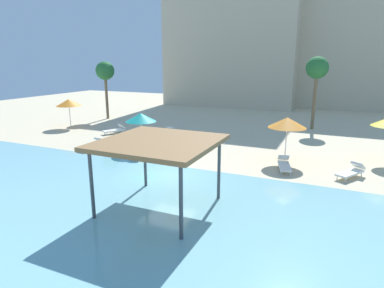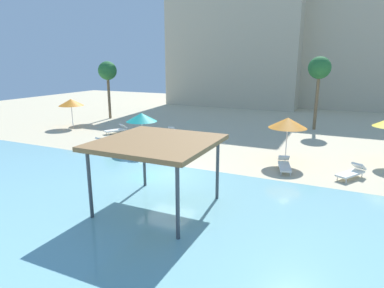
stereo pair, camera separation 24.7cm
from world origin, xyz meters
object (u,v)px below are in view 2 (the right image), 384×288
at_px(lounge_chair_0, 117,129).
at_px(lounge_chair_6, 352,172).
at_px(beach_umbrella_orange_0, 288,123).
at_px(lounge_chair_4, 284,164).
at_px(lounge_chair_3, 168,132).
at_px(palm_tree_0, 319,70).
at_px(lounge_chair_2, 137,152).
at_px(lounge_chair_1, 95,145).
at_px(lounge_chair_5, 170,140).
at_px(palm_tree_1, 108,72).
at_px(beach_umbrella_orange_3, 71,102).
at_px(shade_pavilion, 157,144).
at_px(beach_umbrella_teal_1, 142,117).

distance_m(lounge_chair_0, lounge_chair_6, 18.29).
bearing_deg(lounge_chair_6, beach_umbrella_orange_0, -79.77).
distance_m(beach_umbrella_orange_0, lounge_chair_4, 2.61).
distance_m(lounge_chair_3, lounge_chair_6, 14.12).
bearing_deg(lounge_chair_6, palm_tree_0, -135.59).
bearing_deg(lounge_chair_3, lounge_chair_2, 18.46).
bearing_deg(beach_umbrella_orange_0, lounge_chair_0, 170.32).
relative_size(lounge_chair_1, lounge_chair_4, 0.97).
distance_m(lounge_chair_5, lounge_chair_6, 12.13).
bearing_deg(lounge_chair_1, palm_tree_0, 140.40).
height_order(lounge_chair_2, palm_tree_0, palm_tree_0).
xyz_separation_m(lounge_chair_6, palm_tree_1, (-23.21, 9.56, 4.50)).
height_order(lounge_chair_0, lounge_chair_5, same).
bearing_deg(lounge_chair_0, beach_umbrella_orange_3, -67.27).
height_order(lounge_chair_5, lounge_chair_6, same).
bearing_deg(palm_tree_1, beach_umbrella_orange_3, -90.00).
bearing_deg(palm_tree_1, lounge_chair_6, -22.39).
height_order(lounge_chair_6, palm_tree_1, palm_tree_1).
bearing_deg(palm_tree_0, palm_tree_1, -171.73).
bearing_deg(lounge_chair_4, lounge_chair_2, -96.45).
bearing_deg(palm_tree_1, lounge_chair_5, -33.15).
xyz_separation_m(shade_pavilion, lounge_chair_2, (-5.01, 5.88, -2.39)).
relative_size(lounge_chair_6, palm_tree_1, 0.33).
bearing_deg(lounge_chair_0, lounge_chair_6, 104.97).
bearing_deg(palm_tree_0, lounge_chair_2, -123.65).
distance_m(beach_umbrella_orange_0, beach_umbrella_orange_3, 19.80).
bearing_deg(shade_pavilion, lounge_chair_4, 61.73).
bearing_deg(palm_tree_0, beach_umbrella_orange_3, -157.72).
height_order(beach_umbrella_orange_3, lounge_chair_4, beach_umbrella_orange_3).
relative_size(beach_umbrella_teal_1, palm_tree_1, 0.43).
bearing_deg(palm_tree_0, lounge_chair_1, -133.82).
distance_m(lounge_chair_4, lounge_chair_5, 8.85).
bearing_deg(lounge_chair_1, lounge_chair_3, 159.05).
relative_size(beach_umbrella_teal_1, lounge_chair_4, 1.29).
bearing_deg(beach_umbrella_orange_0, lounge_chair_1, -168.72).
xyz_separation_m(beach_umbrella_orange_0, palm_tree_1, (-19.60, 8.19, 2.42)).
relative_size(lounge_chair_3, lounge_chair_5, 1.01).
bearing_deg(beach_umbrella_teal_1, lounge_chair_5, 65.71).
height_order(lounge_chair_0, palm_tree_1, palm_tree_1).
xyz_separation_m(lounge_chair_0, lounge_chair_6, (17.89, -3.81, 0.00)).
distance_m(beach_umbrella_orange_0, lounge_chair_1, 12.81).
xyz_separation_m(beach_umbrella_orange_0, beach_umbrella_orange_3, (-19.60, 2.83, -0.12)).
bearing_deg(palm_tree_0, lounge_chair_5, -131.00).
bearing_deg(lounge_chair_4, beach_umbrella_orange_3, -117.24).
height_order(beach_umbrella_orange_3, lounge_chair_0, beach_umbrella_orange_3).
xyz_separation_m(beach_umbrella_orange_3, lounge_chair_6, (23.22, -4.21, -1.95)).
relative_size(lounge_chair_3, lounge_chair_4, 0.99).
distance_m(beach_umbrella_orange_3, palm_tree_0, 22.08).
distance_m(beach_umbrella_orange_3, lounge_chair_2, 12.49).
bearing_deg(lounge_chair_5, lounge_chair_1, -20.46).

